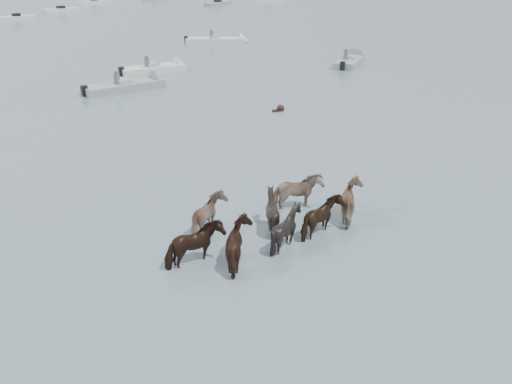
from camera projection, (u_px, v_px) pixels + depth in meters
ground at (295, 277)px, 14.20m from camera, size 400.00×400.00×0.00m
pony_herd at (275, 221)px, 16.08m from camera, size 7.32×3.82×1.47m
swimming_pony at (280, 109)px, 29.12m from camera, size 0.72×0.44×0.44m
motorboat_b at (135, 85)px, 33.86m from camera, size 5.75×1.82×1.92m
motorboat_c at (162, 68)px, 38.78m from camera, size 5.35×1.80×1.92m
motorboat_d at (351, 60)px, 41.72m from camera, size 5.05×4.17×1.92m
motorboat_e at (224, 41)px, 51.19m from camera, size 6.04×4.67×1.92m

